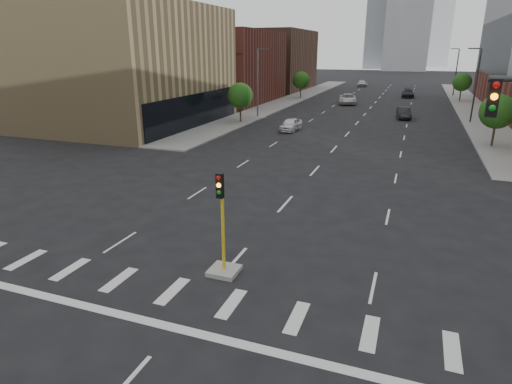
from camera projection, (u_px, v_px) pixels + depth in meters
The scene contains 19 objects.
sidewalk_left_far at pixel (294, 98), 80.68m from camera, with size 5.00×92.00×0.15m, color gray.
sidewalk_right_far at pixel (469, 105), 70.81m from camera, with size 5.00×92.00×0.15m, color gray.
building_left_mid at pixel (123, 66), 52.36m from camera, with size 20.00×24.00×14.00m, color tan.
building_left_far_a at pixel (215, 66), 75.80m from camera, with size 20.00×22.00×12.00m, color brown.
building_left_far_b at pixel (263, 60), 98.76m from camera, with size 20.00×24.00×13.00m, color brown.
tower_mid at pixel (409, 17), 180.83m from camera, with size 18.00×18.00×44.00m, color slate.
median_traffic_signal at pixel (223, 252), 17.63m from camera, with size 1.20×1.20×4.40m.
streetlight_right_a at pixel (476, 82), 52.87m from camera, with size 1.60×0.22×9.07m.
streetlight_right_b at pixel (456, 70), 83.99m from camera, with size 1.60×0.22×9.07m.
streetlight_left at pixel (258, 80), 57.25m from camera, with size 1.60×0.22×9.07m.
tree_left_near at pixel (240, 96), 53.51m from camera, with size 3.20×3.20×4.85m.
tree_left_far at pixel (301, 80), 80.19m from camera, with size 3.20×3.20×4.85m.
tree_right_near at pixel (497, 112), 39.85m from camera, with size 3.20×3.20×4.85m.
tree_right_far at pixel (462, 82), 75.42m from camera, with size 3.20×3.20×4.85m.
car_near_left at pixel (291, 124), 49.00m from camera, with size 1.73×4.29×1.46m, color silver.
car_mid_right at pixel (404, 113), 57.54m from camera, with size 1.59×4.56×1.50m, color black.
car_far_left at pixel (348, 99), 72.90m from camera, with size 2.82×6.12×1.70m, color silver.
car_deep_right at pixel (408, 93), 82.99m from camera, with size 2.28×5.62×1.63m, color black.
car_distant at pixel (362, 83), 107.17m from camera, with size 1.95×4.84×1.65m, color #BCBDC1.
Camera 1 is at (6.80, -5.50, 8.93)m, focal length 30.00 mm.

